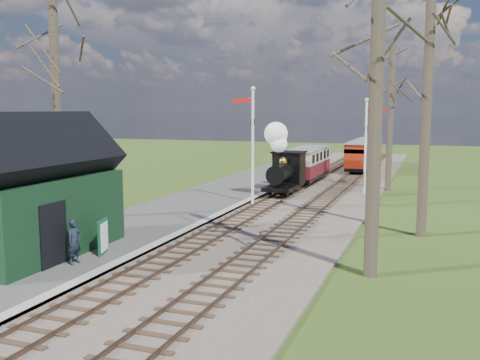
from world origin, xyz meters
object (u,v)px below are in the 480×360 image
(locomotive, at_px, (284,164))
(red_carriage_b, at_px, (368,151))
(semaphore_near, at_px, (252,137))
(sign_board, at_px, (103,237))
(person, at_px, (74,242))
(coach, at_px, (308,163))
(semaphore_far, at_px, (367,138))
(red_carriage_a, at_px, (360,156))
(bench, at_px, (81,240))
(station_shed, at_px, (35,193))

(locomotive, relative_size, red_carriage_b, 0.89)
(semaphore_near, relative_size, red_carriage_b, 1.32)
(sign_board, bearing_deg, person, -97.21)
(coach, bearing_deg, person, -96.06)
(coach, bearing_deg, semaphore_far, -39.34)
(red_carriage_a, relative_size, sign_board, 3.99)
(locomotive, bearing_deg, bench, -102.43)
(semaphore_far, height_order, red_carriage_a, semaphore_far)
(station_shed, relative_size, semaphore_near, 1.01)
(person, bearing_deg, sign_board, 1.80)
(red_carriage_b, bearing_deg, person, -98.14)
(station_shed, height_order, locomotive, station_shed)
(red_carriage_a, relative_size, bench, 3.61)
(semaphore_near, height_order, person, semaphore_near)
(station_shed, bearing_deg, red_carriage_a, 76.43)
(red_carriage_a, bearing_deg, person, -99.65)
(locomotive, distance_m, coach, 6.08)
(locomotive, distance_m, red_carriage_a, 13.32)
(station_shed, xyz_separation_m, person, (1.94, -0.56, -1.35))
(red_carriage_a, relative_size, person, 3.29)
(bench, bearing_deg, red_carriage_a, 78.09)
(sign_board, relative_size, bench, 0.90)
(semaphore_far, relative_size, sign_board, 4.85)
(semaphore_near, relative_size, semaphore_far, 1.09)
(semaphore_near, height_order, red_carriage_a, semaphore_near)
(locomotive, xyz_separation_m, sign_board, (-2.18, -14.79, -1.15))
(semaphore_near, bearing_deg, coach, 85.41)
(red_carriage_b, relative_size, sign_board, 3.99)
(locomotive, relative_size, coach, 0.63)
(red_carriage_a, height_order, red_carriage_b, same)
(semaphore_near, height_order, locomotive, semaphore_near)
(semaphore_near, distance_m, sign_board, 11.70)
(station_shed, relative_size, semaphore_far, 1.10)
(station_shed, relative_size, red_carriage_b, 1.34)
(semaphore_far, xyz_separation_m, person, (-6.73, -18.56, -2.44))
(bench, xyz_separation_m, person, (0.88, -1.47, 0.38))
(sign_board, bearing_deg, locomotive, 81.63)
(person, bearing_deg, semaphore_far, -10.91)
(semaphore_near, bearing_deg, semaphore_far, 49.40)
(locomotive, xyz_separation_m, coach, (0.01, 6.06, -0.52))
(semaphore_far, bearing_deg, coach, 140.66)
(sign_board, bearing_deg, semaphore_far, 69.18)
(semaphore_near, xyz_separation_m, red_carriage_b, (3.37, 22.08, -2.23))
(station_shed, distance_m, locomotive, 16.11)
(semaphore_far, height_order, coach, semaphore_far)
(red_carriage_b, xyz_separation_m, bench, (-5.83, -33.16, -0.86))
(red_carriage_b, height_order, person, red_carriage_b)
(red_carriage_a, distance_m, red_carriage_b, 5.50)
(red_carriage_a, bearing_deg, semaphore_far, -80.48)
(station_shed, xyz_separation_m, bench, (1.06, 0.91, -1.73))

